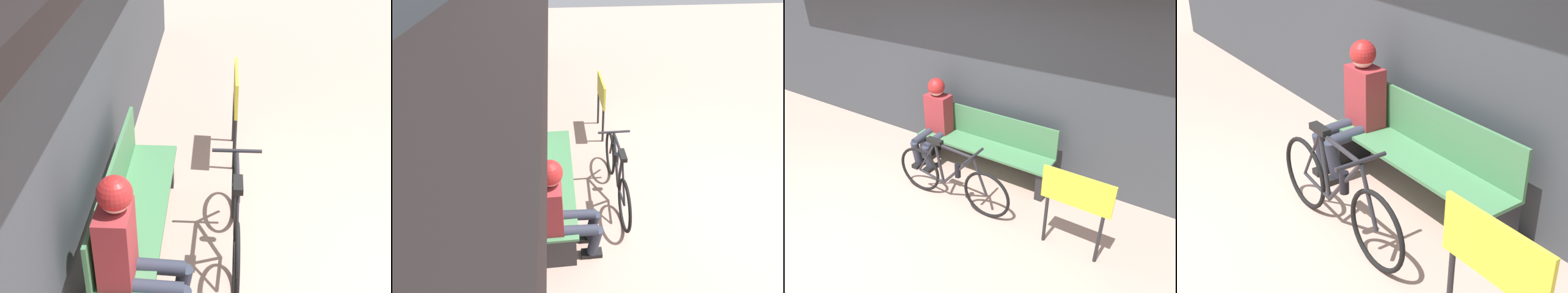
{
  "view_description": "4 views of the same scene",
  "coord_description": "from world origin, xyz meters",
  "views": [
    {
      "loc": [
        -2.94,
        1.35,
        3.03
      ],
      "look_at": [
        0.69,
        1.54,
        0.86
      ],
      "focal_mm": 50.0,
      "sensor_mm": 36.0,
      "label": 1
    },
    {
      "loc": [
        -2.31,
        1.86,
        2.82
      ],
      "look_at": [
        0.4,
        1.58,
        0.86
      ],
      "focal_mm": 28.0,
      "sensor_mm": 36.0,
      "label": 2
    },
    {
      "loc": [
        2.77,
        -1.75,
        2.98
      ],
      "look_at": [
        0.66,
        1.6,
        0.65
      ],
      "focal_mm": 35.0,
      "sensor_mm": 36.0,
      "label": 3
    },
    {
      "loc": [
        3.43,
        -0.57,
        2.47
      ],
      "look_at": [
        0.55,
        1.49,
        0.68
      ],
      "focal_mm": 50.0,
      "sensor_mm": 36.0,
      "label": 4
    }
  ],
  "objects": [
    {
      "name": "storefront_wall",
      "position": [
        0.0,
        2.38,
        1.66
      ],
      "size": [
        12.0,
        0.56,
        3.2
      ],
      "color": "#3D4247",
      "rests_on": "ground_plane"
    },
    {
      "name": "ground_plane",
      "position": [
        0.0,
        0.0,
        0.0
      ],
      "size": [
        24.0,
        24.0,
        0.0
      ],
      "primitive_type": "plane",
      "color": "tan"
    },
    {
      "name": "signboard",
      "position": [
        2.0,
        1.2,
        0.69
      ],
      "size": [
        0.71,
        0.04,
        0.95
      ],
      "color": "#232326",
      "rests_on": "ground_plane"
    },
    {
      "name": "park_bench_near",
      "position": [
        0.47,
        2.02,
        0.39
      ],
      "size": [
        1.92,
        0.42,
        0.82
      ],
      "color": "#477F51",
      "rests_on": "ground_plane"
    },
    {
      "name": "person_seated",
      "position": [
        -0.28,
        1.91,
        0.69
      ],
      "size": [
        0.34,
        0.61,
        1.21
      ],
      "color": "#2D3342",
      "rests_on": "ground_plane"
    },
    {
      "name": "bicycle",
      "position": [
        0.5,
        1.21,
        0.35
      ],
      "size": [
        1.59,
        0.4,
        0.82
      ],
      "color": "black",
      "rests_on": "ground_plane"
    }
  ]
}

